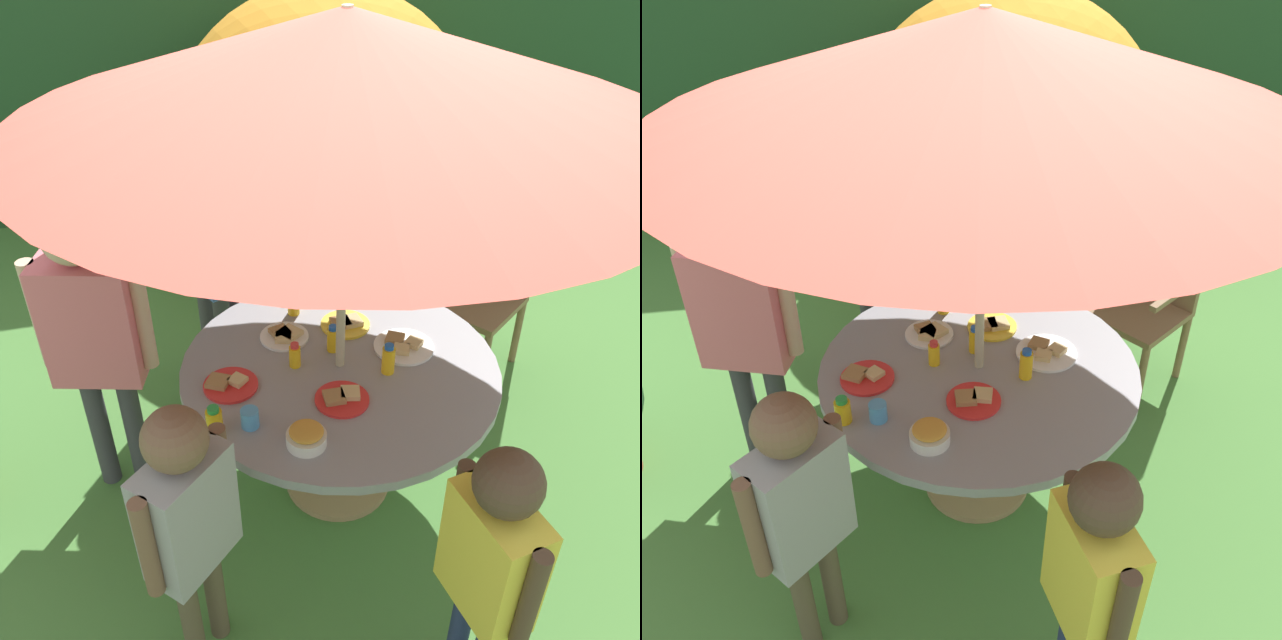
% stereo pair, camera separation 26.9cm
% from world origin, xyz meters
% --- Properties ---
extents(ground_plane, '(10.00, 10.00, 0.02)m').
position_xyz_m(ground_plane, '(0.00, 0.00, -0.01)').
color(ground_plane, '#477A38').
extents(hedge_backdrop, '(9.00, 0.70, 2.12)m').
position_xyz_m(hedge_backdrop, '(0.00, 3.51, 1.06)').
color(hedge_backdrop, '#234C28').
rests_on(hedge_backdrop, ground_plane).
extents(garden_table, '(1.29, 1.29, 0.69)m').
position_xyz_m(garden_table, '(0.00, 0.00, 0.57)').
color(garden_table, tan).
rests_on(garden_table, ground_plane).
extents(patio_umbrella, '(2.19, 2.19, 2.02)m').
position_xyz_m(patio_umbrella, '(0.00, 0.00, 1.85)').
color(patio_umbrella, '#B7AD8C').
rests_on(patio_umbrella, ground_plane).
extents(wooden_chair, '(0.63, 0.65, 0.98)m').
position_xyz_m(wooden_chair, '(1.01, 0.71, 0.54)').
color(wooden_chair, brown).
rests_on(wooden_chair, ground_plane).
extents(dome_tent, '(2.14, 2.14, 1.77)m').
position_xyz_m(dome_tent, '(0.57, 2.16, 0.88)').
color(dome_tent, orange).
rests_on(dome_tent, ground_plane).
extents(child_in_blue_shirt, '(0.33, 0.43, 1.38)m').
position_xyz_m(child_in_blue_shirt, '(-0.40, 0.89, 0.88)').
color(child_in_blue_shirt, '#3F3F47').
rests_on(child_in_blue_shirt, ground_plane).
extents(child_in_pink_shirt, '(0.45, 0.29, 1.39)m').
position_xyz_m(child_in_pink_shirt, '(-0.93, 0.28, 0.88)').
color(child_in_pink_shirt, '#3F3F47').
rests_on(child_in_pink_shirt, ground_plane).
extents(child_in_grey_shirt, '(0.33, 0.32, 1.14)m').
position_xyz_m(child_in_grey_shirt, '(-0.68, -0.62, 0.73)').
color(child_in_grey_shirt, brown).
rests_on(child_in_grey_shirt, ground_plane).
extents(child_in_yellow_shirt, '(0.20, 0.38, 1.13)m').
position_xyz_m(child_in_yellow_shirt, '(0.14, -1.01, 0.72)').
color(child_in_yellow_shirt, navy).
rests_on(child_in_yellow_shirt, ground_plane).
extents(snack_bowl, '(0.14, 0.14, 0.08)m').
position_xyz_m(snack_bowl, '(-0.24, -0.39, 0.72)').
color(snack_bowl, white).
rests_on(snack_bowl, garden_table).
extents(plate_near_left, '(0.21, 0.21, 0.03)m').
position_xyz_m(plate_near_left, '(-0.17, 0.24, 0.70)').
color(plate_near_left, white).
rests_on(plate_near_left, garden_table).
extents(plate_mid_left, '(0.21, 0.21, 0.03)m').
position_xyz_m(plate_mid_left, '(-0.45, -0.01, 0.70)').
color(plate_mid_left, red).
rests_on(plate_mid_left, garden_table).
extents(plate_front_edge, '(0.22, 0.22, 0.03)m').
position_xyz_m(plate_front_edge, '(0.10, 0.25, 0.70)').
color(plate_front_edge, yellow).
rests_on(plate_front_edge, garden_table).
extents(plate_near_right, '(0.25, 0.25, 0.03)m').
position_xyz_m(plate_near_right, '(0.29, 0.03, 0.70)').
color(plate_near_right, white).
rests_on(plate_near_right, garden_table).
extents(plate_back_edge, '(0.21, 0.21, 0.03)m').
position_xyz_m(plate_back_edge, '(-0.06, -0.21, 0.70)').
color(plate_back_edge, red).
rests_on(plate_back_edge, garden_table).
extents(juice_bottle_far_left, '(0.05, 0.05, 0.11)m').
position_xyz_m(juice_bottle_far_left, '(-0.18, 0.04, 0.74)').
color(juice_bottle_far_left, yellow).
rests_on(juice_bottle_far_left, garden_table).
extents(juice_bottle_far_right, '(0.06, 0.06, 0.11)m').
position_xyz_m(juice_bottle_far_right, '(-0.54, -0.24, 0.74)').
color(juice_bottle_far_right, yellow).
rests_on(juice_bottle_far_right, garden_table).
extents(juice_bottle_center_front, '(0.05, 0.05, 0.13)m').
position_xyz_m(juice_bottle_center_front, '(0.17, -0.10, 0.75)').
color(juice_bottle_center_front, yellow).
rests_on(juice_bottle_center_front, garden_table).
extents(juice_bottle_center_back, '(0.05, 0.05, 0.12)m').
position_xyz_m(juice_bottle_center_back, '(-0.00, 0.10, 0.74)').
color(juice_bottle_center_back, yellow).
rests_on(juice_bottle_center_back, garden_table).
extents(juice_bottle_mid_right, '(0.05, 0.05, 0.12)m').
position_xyz_m(juice_bottle_mid_right, '(-0.09, 0.41, 0.74)').
color(juice_bottle_mid_right, yellow).
rests_on(juice_bottle_mid_right, garden_table).
extents(cup_near, '(0.07, 0.07, 0.07)m').
position_xyz_m(cup_near, '(-0.42, -0.25, 0.72)').
color(cup_near, '#4C99D8').
rests_on(cup_near, garden_table).
extents(cup_far, '(0.06, 0.06, 0.06)m').
position_xyz_m(cup_far, '(-0.08, 0.53, 0.72)').
color(cup_far, '#E04C47').
rests_on(cup_far, garden_table).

